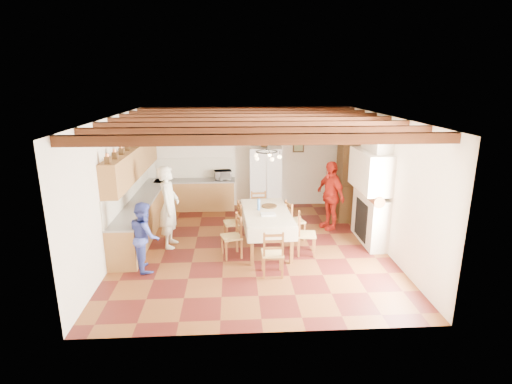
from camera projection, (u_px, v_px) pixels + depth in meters
The scene contains 31 objects.
floor at pixel (252, 248), 9.27m from camera, with size 6.00×6.50×0.02m, color #461511.
ceiling at pixel (252, 116), 8.45m from camera, with size 6.00×6.50×0.02m, color silver.
wall_back at pixel (247, 157), 11.99m from camera, with size 6.00×0.02×3.00m, color silver.
wall_front at pixel (264, 243), 5.73m from camera, with size 6.00×0.02×3.00m, color silver.
wall_left at pixel (115, 187), 8.69m from camera, with size 0.02×6.50×3.00m, color silver.
wall_right at pixel (385, 183), 9.03m from camera, with size 0.02×6.50×3.00m, color silver.
ceiling_beams at pixel (252, 121), 8.48m from camera, with size 6.00×6.30×0.16m, color #37180C, non-canonical shape.
lower_cabinets_left at pixel (143, 217), 10.01m from camera, with size 0.60×4.30×0.86m, color brown.
lower_cabinets_back at pixel (196, 195), 11.90m from camera, with size 2.30×0.60×0.86m, color brown.
countertop_left at pixel (142, 200), 9.89m from camera, with size 0.62×4.30×0.04m, color slate.
countertop_back at pixel (195, 181), 11.78m from camera, with size 2.34×0.62×0.04m, color slate.
backsplash_left at pixel (129, 188), 9.78m from camera, with size 0.03×4.30×0.60m, color beige.
backsplash_back at pixel (195, 168), 11.96m from camera, with size 2.30×0.03×0.60m, color beige.
upper_cabinets at pixel (133, 162), 9.61m from camera, with size 0.35×4.20×0.70m, color brown.
fireplace at pixel (369, 185), 9.23m from camera, with size 0.56×1.60×2.80m, color beige, non-canonical shape.
wall_picture at pixel (298, 145), 11.96m from camera, with size 0.34×0.03×0.42m, color #322414.
refrigerator at pixel (266, 178), 11.91m from camera, with size 0.93×0.76×1.85m, color silver.
hutch at pixel (347, 177), 11.07m from camera, with size 0.54×1.28×2.32m, color #3B230F, non-canonical shape.
dining_table at pixel (266, 215), 9.06m from camera, with size 1.13×2.06×0.88m.
chandelier at pixel (267, 152), 8.66m from camera, with size 0.47×0.47×0.03m, color black.
chair_left_near at pixel (231, 236), 8.67m from camera, with size 0.42×0.40×0.96m, color brown, non-canonical shape.
chair_left_far at pixel (233, 222), 9.51m from camera, with size 0.42×0.40×0.96m, color brown, non-canonical shape.
chair_right_near at pixel (307, 234), 8.80m from camera, with size 0.42×0.40×0.96m, color brown, non-canonical shape.
chair_right_far at pixel (295, 220), 9.65m from camera, with size 0.42×0.40×0.96m, color brown, non-canonical shape.
chair_end_near at pixel (272, 252), 7.86m from camera, with size 0.42×0.40×0.96m, color brown, non-canonical shape.
chair_end_far at pixel (259, 211), 10.34m from camera, with size 0.42×0.40×0.96m, color brown, non-canonical shape.
person_man at pixel (169, 207), 9.11m from camera, with size 0.70×0.46×1.92m, color silver.
person_woman_blue at pixel (145, 236), 8.05m from camera, with size 0.69×0.54×1.43m, color #3946A7.
person_woman_red at pixel (330, 195), 10.24m from camera, with size 1.04×0.44×1.78m, color #AB1D12.
microwave at pixel (223, 175), 11.78m from camera, with size 0.49×0.33×0.27m, color silver.
fridge_vase at pixel (264, 142), 11.62m from camera, with size 0.28×0.28×0.29m, color #3B230F.
Camera 1 is at (-0.42, -8.56, 3.77)m, focal length 28.00 mm.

